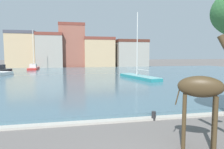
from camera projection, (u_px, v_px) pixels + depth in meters
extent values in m
cube|color=#476675|center=(78.00, 76.00, 33.14)|extent=(81.96, 44.85, 0.32)
cube|color=#ADA89E|center=(96.00, 122.00, 11.04)|extent=(81.96, 0.50, 0.12)
cylinder|color=#42331E|center=(214.00, 122.00, 7.91)|extent=(0.16, 0.16, 2.16)
cylinder|color=#42331E|center=(215.00, 126.00, 7.53)|extent=(0.16, 0.16, 2.16)
cylinder|color=#42331E|center=(184.00, 119.00, 8.28)|extent=(0.16, 0.16, 2.16)
cylinder|color=#42331E|center=(184.00, 122.00, 7.90)|extent=(0.16, 0.16, 2.16)
ellipsoid|color=#42331E|center=(200.00, 87.00, 7.77)|extent=(1.75, 1.41, 0.83)
cylinder|color=#42331E|center=(178.00, 94.00, 8.08)|extent=(0.22, 0.16, 0.87)
ellipsoid|color=white|center=(6.00, 74.00, 34.70)|extent=(2.91, 3.47, 0.79)
cube|color=red|center=(34.00, 69.00, 46.76)|extent=(2.14, 6.66, 0.76)
ellipsoid|color=red|center=(35.00, 68.00, 49.79)|extent=(1.81, 2.37, 0.73)
cube|color=#C7716E|center=(34.00, 67.00, 46.72)|extent=(2.10, 6.53, 0.06)
cube|color=silver|center=(33.00, 66.00, 46.20)|extent=(1.42, 2.35, 0.79)
cylinder|color=silver|center=(33.00, 49.00, 46.79)|extent=(0.12, 0.12, 8.57)
cylinder|color=silver|center=(33.00, 64.00, 46.00)|extent=(0.16, 2.31, 0.08)
cube|color=teal|center=(139.00, 78.00, 28.77)|extent=(3.54, 8.58, 0.73)
ellipsoid|color=teal|center=(126.00, 76.00, 32.39)|extent=(2.19, 3.21, 0.69)
cube|color=#6EA5A8|center=(139.00, 76.00, 28.73)|extent=(3.47, 8.41, 0.06)
cylinder|color=silver|center=(137.00, 44.00, 28.88)|extent=(0.12, 0.12, 8.85)
cylinder|color=silver|center=(142.00, 70.00, 27.89)|extent=(0.72, 2.89, 0.08)
cylinder|color=#232326|center=(154.00, 116.00, 11.53)|extent=(0.24, 0.24, 0.50)
cube|color=tan|center=(23.00, 52.00, 55.28)|extent=(7.23, 7.38, 9.03)
cube|color=#42424C|center=(22.00, 33.00, 54.81)|extent=(7.38, 7.53, 0.80)
cube|color=gray|center=(50.00, 52.00, 55.80)|extent=(6.77, 7.22, 8.64)
cube|color=brown|center=(50.00, 35.00, 55.35)|extent=(6.91, 7.36, 0.80)
cube|color=#8E5142|center=(72.00, 47.00, 57.63)|extent=(6.97, 5.58, 11.50)
cube|color=brown|center=(72.00, 25.00, 57.03)|extent=(7.11, 5.69, 0.80)
cube|color=tan|center=(99.00, 54.00, 58.93)|extent=(8.42, 6.47, 7.76)
cube|color=brown|center=(99.00, 39.00, 58.52)|extent=(8.58, 6.60, 0.80)
cube|color=gray|center=(131.00, 55.00, 59.95)|extent=(8.87, 5.81, 7.20)
cube|color=#51281E|center=(131.00, 41.00, 59.57)|extent=(9.04, 5.93, 0.80)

